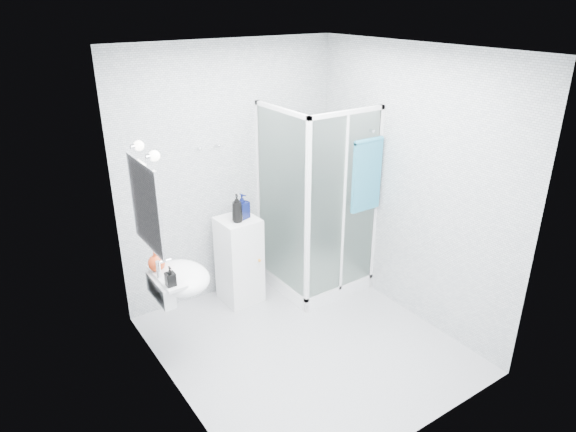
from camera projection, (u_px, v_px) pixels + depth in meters
room at (307, 215)px, 4.22m from camera, size 2.40×2.60×2.60m
shower_enclosure at (314, 251)px, 5.48m from camera, size 0.90×0.95×2.00m
wall_basin at (178, 279)px, 4.25m from camera, size 0.46×0.56×0.35m
mirror at (145, 206)px, 3.86m from camera, size 0.02×0.60×0.70m
vanity_lights at (146, 151)px, 3.72m from camera, size 0.10×0.40×0.08m
wall_hooks at (209, 147)px, 4.91m from camera, size 0.23×0.06×0.03m
storage_cabinet at (240, 260)px, 5.26m from camera, size 0.39×0.41×0.92m
hand_towel at (367, 173)px, 4.98m from camera, size 0.34×0.05×0.73m
shampoo_bottle_a at (237, 208)px, 4.97m from camera, size 0.14×0.14×0.28m
shampoo_bottle_b at (242, 206)px, 5.06m from camera, size 0.14×0.14×0.25m
soap_dispenser_orange at (156, 260)px, 4.22m from camera, size 0.19×0.19×0.18m
soap_dispenser_black at (170, 276)px, 4.00m from camera, size 0.07×0.08×0.16m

